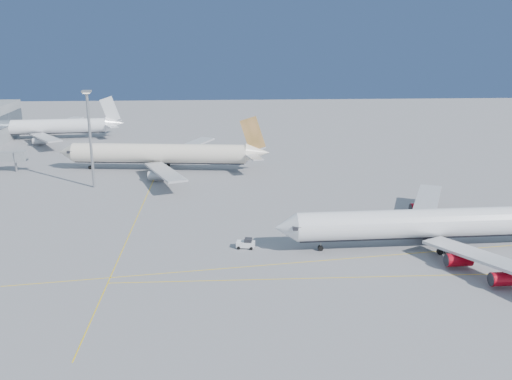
% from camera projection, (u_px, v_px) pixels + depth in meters
% --- Properties ---
extents(ground, '(500.00, 500.00, 0.00)m').
position_uv_depth(ground, '(310.00, 250.00, 121.73)').
color(ground, slate).
rests_on(ground, ground).
extents(taxiway_lines, '(118.86, 140.00, 0.02)m').
position_uv_depth(taxiway_lines, '(240.00, 241.00, 127.03)').
color(taxiway_lines, yellow).
rests_on(taxiway_lines, ground).
extents(airliner_virgin, '(71.17, 63.96, 17.57)m').
position_uv_depth(airliner_virgin, '(439.00, 223.00, 122.24)').
color(airliner_virgin, white).
rests_on(airliner_virgin, ground).
extents(airliner_etihad, '(69.91, 64.24, 18.24)m').
position_uv_depth(airliner_etihad, '(164.00, 154.00, 186.49)').
color(airliner_etihad, beige).
rests_on(airliner_etihad, ground).
extents(airliner_third, '(65.34, 60.00, 17.52)m').
position_uv_depth(airliner_third, '(44.00, 127.00, 236.70)').
color(airliner_third, white).
rests_on(airliner_third, ground).
extents(pushback_tug, '(4.20, 2.97, 2.20)m').
position_uv_depth(pushback_tug, '(246.00, 244.00, 122.58)').
color(pushback_tug, white).
rests_on(pushback_tug, ground).
extents(light_mast, '(2.46, 2.46, 28.42)m').
position_uv_depth(light_mast, '(90.00, 131.00, 163.71)').
color(light_mast, gray).
rests_on(light_mast, ground).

